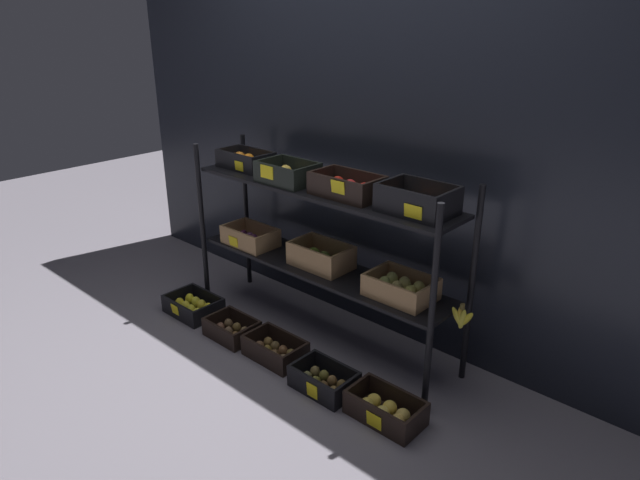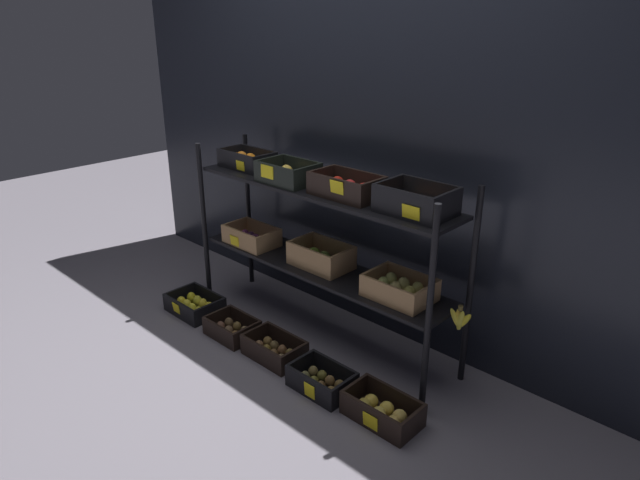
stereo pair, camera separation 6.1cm
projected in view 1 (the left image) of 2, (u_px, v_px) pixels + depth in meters
The scene contains 8 objects.
ground_plane at pixel (320, 334), 3.45m from camera, with size 10.00×10.00×0.00m, color slate.
storefront_wall at pixel (364, 159), 3.34m from camera, with size 4.12×0.12×2.04m, color black.
display_rack at pixel (323, 225), 3.17m from camera, with size 1.84×0.40×1.07m.
crate_ground_lemon at pixel (194, 307), 3.67m from camera, with size 0.35×0.26×0.12m.
crate_ground_kiwi at pixel (232, 330), 3.41m from camera, with size 0.30×0.22×0.11m.
crate_ground_center_kiwi at pixel (275, 350), 3.19m from camera, with size 0.34×0.21×0.12m.
crate_ground_right_kiwi at pixel (324, 381), 2.93m from camera, with size 0.33×0.22×0.12m.
crate_ground_apple_gold at pixel (385, 410), 2.71m from camera, with size 0.37×0.22×0.13m.
Camera 1 is at (2.01, -2.21, 1.82)m, focal length 31.75 mm.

